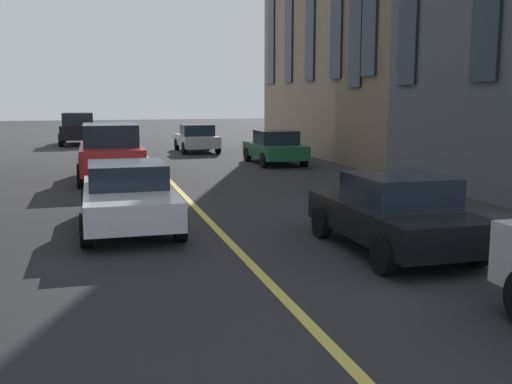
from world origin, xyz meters
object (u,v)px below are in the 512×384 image
Objects in this scene: car_green_far at (275,147)px; car_black_parked_b at (78,128)px; car_black_mid at (394,213)px; car_white_trailing at (128,195)px; car_red_near at (111,151)px; car_silver_parked_a at (197,138)px.

car_green_far is 0.83× the size of car_black_parked_b.
car_green_far is at bearing -8.88° from car_black_mid.
car_black_parked_b reaches higher than car_green_far.
car_black_parked_b is at bearing 3.37° from car_white_trailing.
car_black_parked_b is 16.63m from car_red_near.
car_white_trailing is at bearing -179.26° from car_red_near.
car_silver_parked_a is at bearing -0.14° from car_black_mid.
car_green_far is at bearing -161.44° from car_silver_parked_a.
car_white_trailing is (-17.36, 4.49, 0.00)m from car_silver_parked_a.
car_red_near reaches higher than car_black_mid.
car_black_mid is 11.82m from car_red_near.
car_black_parked_b is at bearing 40.85° from car_silver_parked_a.
car_white_trailing is at bearing 53.53° from car_black_mid.
car_green_far is 12.78m from car_white_trailing.
car_black_parked_b is (13.29, 8.08, 0.27)m from car_green_far.
car_white_trailing is (3.28, 4.44, 0.00)m from car_black_mid.
car_silver_parked_a is 17.93m from car_white_trailing.
car_green_far is (-6.45, -2.17, 0.00)m from car_silver_parked_a.
car_black_mid is 28.11m from car_black_parked_b.
car_green_far is (14.19, -2.22, 0.00)m from car_black_mid.
car_white_trailing is 0.94× the size of car_red_near.
car_black_mid and car_green_far have the same top height.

